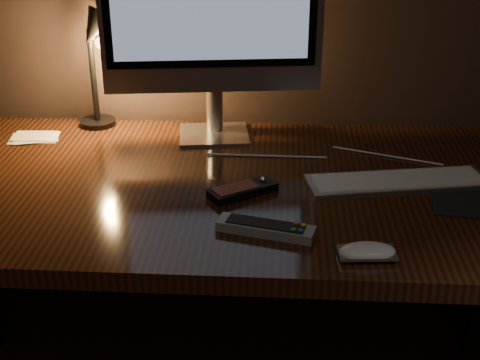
# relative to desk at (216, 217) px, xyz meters

# --- Properties ---
(desk) EXTENTS (1.60, 0.75, 0.75)m
(desk) POSITION_rel_desk_xyz_m (0.00, 0.00, 0.00)
(desk) COLOR #351A0C
(desk) RESTS_ON ground
(monitor) EXTENTS (0.53, 0.18, 0.56)m
(monitor) POSITION_rel_desk_xyz_m (-0.02, 0.20, 0.46)
(monitor) COLOR silver
(monitor) RESTS_ON desk
(keyboard) EXTENTS (0.41, 0.18, 0.01)m
(keyboard) POSITION_rel_desk_xyz_m (0.41, -0.06, 0.14)
(keyboard) COLOR silver
(keyboard) RESTS_ON desk
(mouse) EXTENTS (0.10, 0.06, 0.02)m
(mouse) POSITION_rel_desk_xyz_m (0.31, -0.37, 0.14)
(mouse) COLOR white
(mouse) RESTS_ON desk
(media_remote) EXTENTS (0.15, 0.13, 0.03)m
(media_remote) POSITION_rel_desk_xyz_m (0.07, -0.13, 0.14)
(media_remote) COLOR black
(media_remote) RESTS_ON desk
(tv_remote) EXTENTS (0.19, 0.09, 0.02)m
(tv_remote) POSITION_rel_desk_xyz_m (0.12, -0.29, 0.14)
(tv_remote) COLOR gray
(tv_remote) RESTS_ON desk
(papers) EXTENTS (0.13, 0.10, 0.01)m
(papers) POSITION_rel_desk_xyz_m (-0.48, 0.15, 0.13)
(papers) COLOR white
(papers) RESTS_ON desk
(desk_lamp) EXTENTS (0.17, 0.17, 0.32)m
(desk_lamp) POSITION_rel_desk_xyz_m (-0.32, 0.24, 0.35)
(desk_lamp) COLOR black
(desk_lamp) RESTS_ON desk
(cable) EXTENTS (0.54, 0.13, 0.00)m
(cable) POSITION_rel_desk_xyz_m (0.26, 0.07, 0.13)
(cable) COLOR white
(cable) RESTS_ON desk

